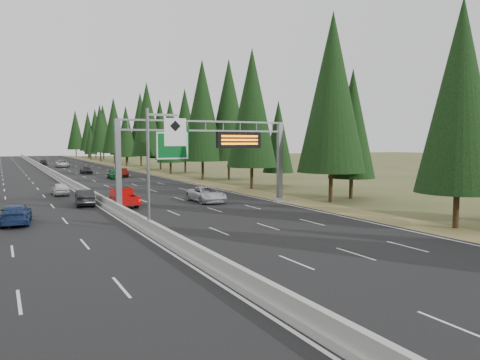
% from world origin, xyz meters
% --- Properties ---
extents(road, '(32.00, 260.00, 0.08)m').
position_xyz_m(road, '(0.00, 80.00, 0.04)').
color(road, black).
rests_on(road, ground).
extents(shoulder_right, '(3.60, 260.00, 0.06)m').
position_xyz_m(shoulder_right, '(17.80, 80.00, 0.03)').
color(shoulder_right, olive).
rests_on(shoulder_right, ground).
extents(median_barrier, '(0.70, 260.00, 0.85)m').
position_xyz_m(median_barrier, '(0.00, 80.00, 0.41)').
color(median_barrier, '#999994').
rests_on(median_barrier, road).
extents(sign_gantry, '(16.75, 0.98, 7.80)m').
position_xyz_m(sign_gantry, '(8.92, 34.88, 5.27)').
color(sign_gantry, slate).
rests_on(sign_gantry, road).
extents(hov_sign_pole, '(2.80, 0.50, 8.00)m').
position_xyz_m(hov_sign_pole, '(0.58, 24.97, 4.72)').
color(hov_sign_pole, slate).
rests_on(hov_sign_pole, road).
extents(tree_row_right, '(11.76, 242.60, 18.94)m').
position_xyz_m(tree_row_right, '(21.58, 78.67, 9.67)').
color(tree_row_right, black).
rests_on(tree_row_right, ground).
extents(silver_minivan, '(2.54, 5.44, 1.51)m').
position_xyz_m(silver_minivan, '(9.48, 37.72, 0.83)').
color(silver_minivan, silver).
rests_on(silver_minivan, road).
extents(red_pickup, '(1.86, 5.21, 1.70)m').
position_xyz_m(red_pickup, '(1.50, 38.70, 1.02)').
color(red_pickup, black).
rests_on(red_pickup, road).
extents(car_ahead_green, '(2.17, 4.81, 1.60)m').
position_xyz_m(car_ahead_green, '(7.89, 71.22, 0.88)').
color(car_ahead_green, '#125027').
rests_on(car_ahead_green, road).
extents(car_ahead_dkred, '(1.84, 4.41, 1.42)m').
position_xyz_m(car_ahead_dkred, '(10.00, 74.81, 0.79)').
color(car_ahead_dkred, '#5F100D').
rests_on(car_ahead_dkred, road).
extents(car_ahead_dkgrey, '(1.82, 4.40, 1.27)m').
position_xyz_m(car_ahead_dkgrey, '(5.80, 85.39, 0.72)').
color(car_ahead_dkgrey, black).
rests_on(car_ahead_dkgrey, road).
extents(car_ahead_white, '(2.97, 6.04, 1.65)m').
position_xyz_m(car_ahead_white, '(4.68, 111.78, 0.91)').
color(car_ahead_white, silver).
rests_on(car_ahead_white, road).
extents(car_ahead_far, '(2.13, 4.67, 1.55)m').
position_xyz_m(car_ahead_far, '(1.50, 122.84, 0.86)').
color(car_ahead_far, black).
rests_on(car_ahead_far, road).
extents(car_onc_near, '(1.99, 4.61, 1.48)m').
position_xyz_m(car_onc_near, '(-1.50, 40.75, 0.82)').
color(car_onc_near, black).
rests_on(car_onc_near, road).
extents(car_onc_blue, '(2.48, 5.11, 1.43)m').
position_xyz_m(car_onc_blue, '(-7.53, 32.58, 0.80)').
color(car_onc_blue, navy).
rests_on(car_onc_blue, road).
extents(car_onc_white, '(1.73, 4.12, 1.39)m').
position_xyz_m(car_onc_white, '(-2.58, 50.54, 0.78)').
color(car_onc_white, silver).
rests_on(car_onc_white, road).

